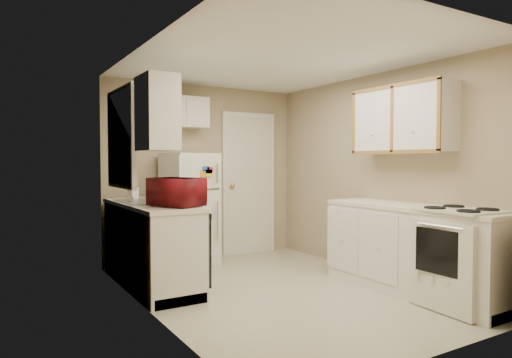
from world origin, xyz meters
TOP-DOWN VIEW (x-y plane):
  - floor at (0.00, 0.00)m, footprint 3.80×3.80m
  - ceiling at (0.00, 0.00)m, footprint 3.80×3.80m
  - wall_left at (-1.40, 0.00)m, footprint 3.80×3.80m
  - wall_right at (1.40, 0.00)m, footprint 3.80×3.80m
  - wall_back at (0.00, 1.90)m, footprint 2.80×2.80m
  - wall_front at (0.00, -1.90)m, footprint 2.80×2.80m
  - left_counter at (-1.10, 0.90)m, footprint 0.60×1.80m
  - dishwasher at (-0.81, 0.30)m, footprint 0.03×0.58m
  - sink at (-1.10, 1.05)m, footprint 0.54×0.74m
  - microwave at (-1.00, 0.38)m, footprint 0.59×0.47m
  - soap_bottle at (-1.13, 1.46)m, footprint 0.13×0.13m
  - window_blinds at (-1.36, 1.05)m, footprint 0.10×0.98m
  - upper_cabinet_left at (-1.25, 0.22)m, footprint 0.30×0.45m
  - refrigerator at (-0.36, 1.56)m, footprint 0.67×0.66m
  - cabinet_over_fridge at (-0.40, 1.75)m, footprint 0.70×0.30m
  - interior_door at (0.70, 1.86)m, footprint 0.86×0.06m
  - right_counter at (1.10, -0.80)m, footprint 0.60×2.00m
  - stove at (1.05, -1.35)m, footprint 0.59×0.72m
  - upper_cabinet_right at (1.25, -0.50)m, footprint 0.30×1.20m

SIDE VIEW (x-z plane):
  - floor at x=0.00m, z-range 0.00..0.00m
  - stove at x=1.05m, z-range 0.00..0.83m
  - left_counter at x=-1.10m, z-range 0.00..0.90m
  - right_counter at x=1.10m, z-range 0.00..0.90m
  - dishwasher at x=-0.81m, z-range 0.13..0.85m
  - refrigerator at x=-0.36m, z-range 0.00..1.45m
  - sink at x=-1.10m, z-range 0.78..0.94m
  - soap_bottle at x=-1.13m, z-range 0.89..1.11m
  - interior_door at x=0.70m, z-range -0.02..2.06m
  - microwave at x=-1.00m, z-range 0.88..1.22m
  - wall_left at x=-1.40m, z-range 1.20..1.20m
  - wall_right at x=1.40m, z-range 1.20..1.20m
  - wall_back at x=0.00m, z-range 1.20..1.20m
  - wall_front at x=0.00m, z-range 1.20..1.20m
  - window_blinds at x=-1.36m, z-range 1.06..2.14m
  - upper_cabinet_left at x=-1.25m, z-range 1.45..2.15m
  - upper_cabinet_right at x=1.25m, z-range 1.45..2.15m
  - cabinet_over_fridge at x=-0.40m, z-range 1.80..2.20m
  - ceiling at x=0.00m, z-range 2.40..2.40m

